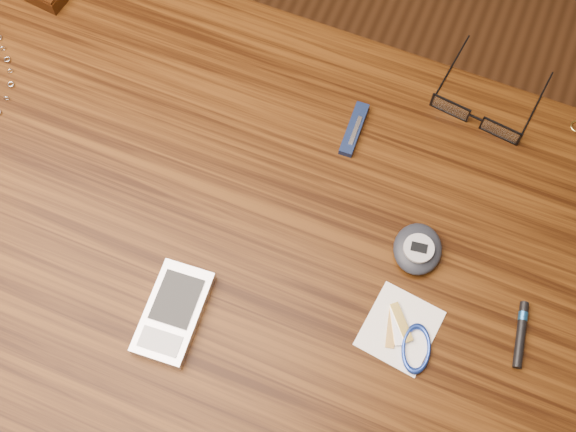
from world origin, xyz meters
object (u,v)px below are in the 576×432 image
pedometer (418,249)px  pda_phone (173,313)px  desk (231,258)px  notepad_keys (408,339)px  pocket_knife (354,129)px  eyeglasses (477,115)px

pedometer → pda_phone: bearing=-142.7°
desk → pda_phone: bearing=-95.7°
notepad_keys → pocket_knife: pocket_knife is taller
pda_phone → pedometer: 0.31m
pedometer → pocket_knife: size_ratio=0.94×
eyeglasses → pedometer: bearing=-93.8°
desk → pocket_knife: pocket_knife is taller
eyeglasses → notepad_keys: 0.32m
desk → pedometer: (0.23, 0.06, 0.11)m
eyeglasses → pda_phone: eyeglasses is taller
notepad_keys → desk: bearing=170.3°
desk → pda_phone: 0.17m
notepad_keys → pocket_knife: bearing=123.1°
eyeglasses → pedometer: same height
eyeglasses → notepad_keys: bearing=-87.9°
notepad_keys → pda_phone: bearing=-164.0°
desk → pedometer: pedometer is taller
pda_phone → notepad_keys: size_ratio=1.23×
pda_phone → pedometer: (0.25, 0.19, 0.00)m
pocket_knife → notepad_keys: bearing=-56.9°
desk → eyeglasses: 0.39m
notepad_keys → eyeglasses: bearing=92.1°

